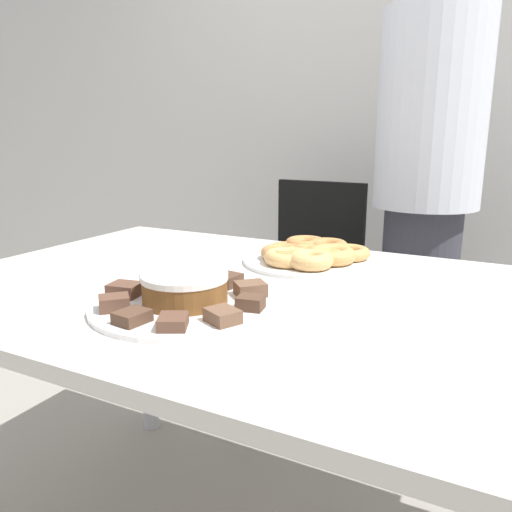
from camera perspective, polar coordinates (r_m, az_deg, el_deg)
The scene contains 26 objects.
wall_back at distance 2.55m, azimuth 17.22°, elevation 17.67°, with size 8.00×0.05×2.60m.
table at distance 1.13m, azimuth -0.23°, elevation -8.18°, with size 1.45×0.95×0.77m.
person_standing at distance 1.91m, azimuth 18.82°, elevation 7.17°, with size 0.37×0.37×1.72m.
office_chair_left at distance 2.11m, azimuth 5.51°, elevation -4.67°, with size 0.47×0.47×0.91m.
plate_cake at distance 0.98m, azimuth -8.06°, elevation -5.52°, with size 0.37×0.37×0.01m.
plate_donuts at distance 1.31m, azimuth 5.99°, elevation -0.55°, with size 0.34×0.34×0.01m.
frosted_cake at distance 0.97m, azimuth -8.13°, elevation -3.60°, with size 0.17×0.17×0.06m.
lamington_0 at distance 0.87m, azimuth -3.83°, elevation -6.83°, with size 0.07×0.07×0.02m.
lamington_1 at distance 0.93m, azimuth -0.63°, elevation -5.36°, with size 0.05×0.05×0.02m.
lamington_2 at distance 1.00m, azimuth -0.64°, elevation -3.78°, with size 0.08×0.08×0.03m.
lamington_3 at distance 1.07m, azimuth -3.23°, elevation -2.77°, with size 0.05×0.06×0.03m.
lamington_4 at distance 1.10m, azimuth -7.24°, elevation -2.34°, with size 0.06×0.06×0.03m.
lamington_5 at distance 1.09m, azimuth -11.46°, elevation -2.78°, with size 0.07×0.07×0.02m.
lamington_6 at distance 1.04m, azimuth -14.75°, elevation -3.74°, with size 0.07×0.06×0.03m.
lamington_7 at distance 0.96m, azimuth -15.91°, elevation -5.17°, with size 0.07×0.07×0.03m.
lamington_8 at distance 0.89m, azimuth -13.98°, elevation -6.76°, with size 0.05×0.06×0.02m.
lamington_9 at distance 0.85m, azimuth -9.21°, elevation -7.47°, with size 0.07×0.07×0.02m.
donut_0 at distance 1.31m, azimuth 6.01°, elevation 0.29°, with size 0.12×0.12×0.03m.
donut_1 at distance 1.35m, azimuth 3.74°, elevation 0.76°, with size 0.11×0.11×0.03m.
donut_2 at distance 1.30m, azimuth 3.25°, elevation 0.36°, with size 0.12×0.12×0.03m.
donut_3 at distance 1.25m, azimuth 3.63°, elevation -0.16°, with size 0.12×0.12×0.03m.
donut_4 at distance 1.22m, azimuth 6.24°, elevation -0.46°, with size 0.11×0.11×0.04m.
donut_5 at distance 1.28m, azimuth 8.64°, elevation 0.10°, with size 0.12×0.12×0.04m.
donut_6 at distance 1.33m, azimuth 10.43°, elevation 0.38°, with size 0.12×0.12×0.03m.
donut_7 at distance 1.38m, azimuth 8.20°, elevation 1.09°, with size 0.11×0.11×0.04m.
donut_8 at distance 1.40m, azimuth 5.71°, elevation 1.35°, with size 0.12×0.12×0.04m.
Camera 1 is at (0.49, -0.93, 1.09)m, focal length 35.00 mm.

